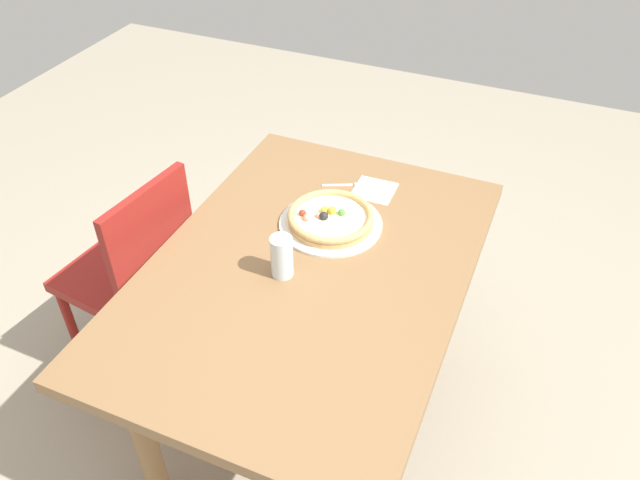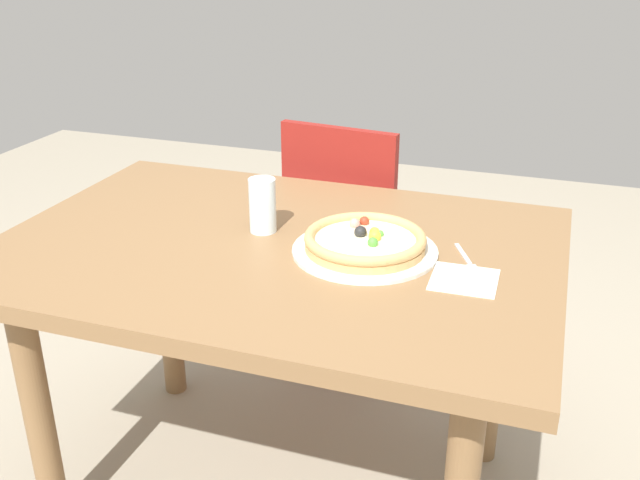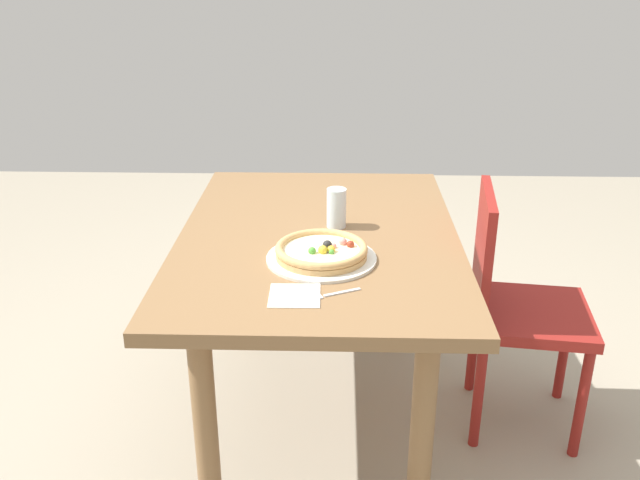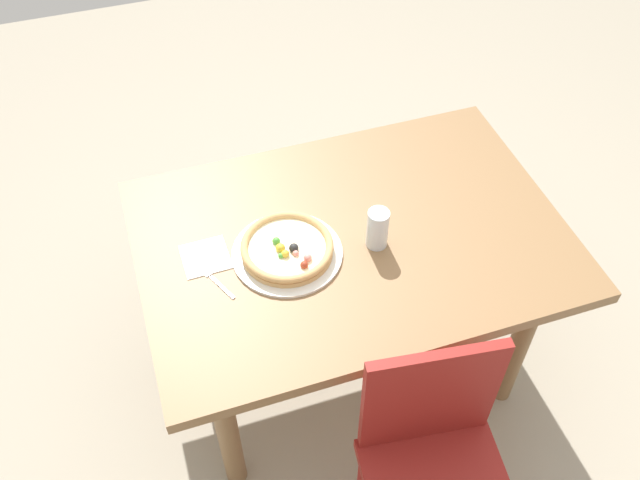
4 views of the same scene
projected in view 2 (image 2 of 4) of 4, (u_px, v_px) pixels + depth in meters
The scene contains 7 objects.
dining_table at pixel (278, 280), 1.76m from camera, with size 1.33×0.93×0.75m.
chair_near at pixel (352, 235), 2.41m from camera, with size 0.45×0.45×0.89m.
plate at pixel (365, 251), 1.67m from camera, with size 0.34×0.34×0.01m, color silver.
pizza at pixel (365, 241), 1.66m from camera, with size 0.28×0.28×0.05m.
fork at pixel (468, 262), 1.62m from camera, with size 0.08×0.16×0.00m.
drinking_glass at pixel (263, 205), 1.76m from camera, with size 0.07×0.07×0.14m, color silver.
napkin at pixel (464, 280), 1.54m from camera, with size 0.14×0.14×0.00m, color white.
Camera 2 is at (-0.61, 1.45, 1.45)m, focal length 40.44 mm.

